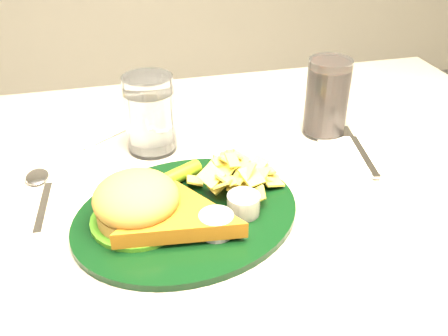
% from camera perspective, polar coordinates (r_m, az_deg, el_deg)
% --- Properties ---
extents(dinner_plate, '(0.36, 0.33, 0.07)m').
position_cam_1_polar(dinner_plate, '(0.62, -4.36, -3.20)').
color(dinner_plate, black).
rests_on(dinner_plate, table).
extents(water_glass, '(0.10, 0.10, 0.12)m').
position_cam_1_polar(water_glass, '(0.76, -8.45, 6.12)').
color(water_glass, white).
rests_on(water_glass, table).
extents(cola_glass, '(0.09, 0.09, 0.13)m').
position_cam_1_polar(cola_glass, '(0.82, 11.68, 7.88)').
color(cola_glass, black).
rests_on(cola_glass, table).
extents(fork_napkin, '(0.15, 0.18, 0.01)m').
position_cam_1_polar(fork_napkin, '(0.79, 15.42, 1.64)').
color(fork_napkin, silver).
rests_on(fork_napkin, table).
extents(spoon, '(0.05, 0.15, 0.01)m').
position_cam_1_polar(spoon, '(0.69, -20.00, -4.03)').
color(spoon, white).
rests_on(spoon, table).
extents(wrapped_straw, '(0.19, 0.17, 0.01)m').
position_cam_1_polar(wrapped_straw, '(0.86, -10.79, 4.65)').
color(wrapped_straw, white).
rests_on(wrapped_straw, table).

